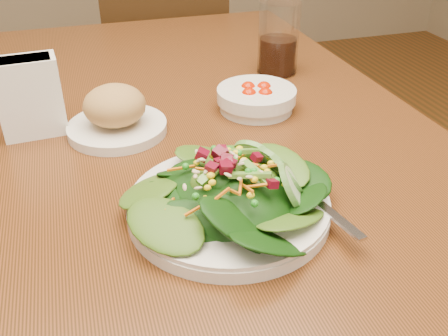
{
  "coord_description": "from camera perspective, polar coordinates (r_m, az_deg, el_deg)",
  "views": [
    {
      "loc": [
        -0.12,
        -0.69,
        1.13
      ],
      "look_at": [
        0.04,
        -0.19,
        0.8
      ],
      "focal_mm": 40.0,
      "sensor_mm": 36.0,
      "label": 1
    }
  ],
  "objects": [
    {
      "name": "dining_table",
      "position": [
        0.85,
        -6.16,
        -2.76
      ],
      "size": [
        0.9,
        1.4,
        0.75
      ],
      "color": "brown",
      "rests_on": "ground_plane"
    },
    {
      "name": "chair_far",
      "position": [
        1.83,
        -6.39,
        10.77
      ],
      "size": [
        0.48,
        0.48,
        0.9
      ],
      "rotation": [
        0.0,
        0.0,
        2.98
      ],
      "color": "black",
      "rests_on": "ground_plane"
    },
    {
      "name": "salad_plate",
      "position": [
        0.62,
        1.35,
        -2.95
      ],
      "size": [
        0.26,
        0.25,
        0.07
      ],
      "rotation": [
        0.0,
        0.0,
        0.23
      ],
      "color": "white",
      "rests_on": "dining_table"
    },
    {
      "name": "bread_plate",
      "position": [
        0.82,
        -12.27,
        6.04
      ],
      "size": [
        0.16,
        0.16,
        0.08
      ],
      "color": "white",
      "rests_on": "dining_table"
    },
    {
      "name": "tomato_bowl",
      "position": [
        0.89,
        3.71,
        7.94
      ],
      "size": [
        0.14,
        0.14,
        0.05
      ],
      "color": "white",
      "rests_on": "dining_table"
    },
    {
      "name": "drinking_glass",
      "position": [
        1.05,
        6.21,
        14.0
      ],
      "size": [
        0.08,
        0.08,
        0.14
      ],
      "color": "silver",
      "rests_on": "dining_table"
    },
    {
      "name": "napkin_holder",
      "position": [
        0.85,
        -21.36,
        7.78
      ],
      "size": [
        0.1,
        0.06,
        0.13
      ],
      "rotation": [
        0.0,
        0.0,
        0.07
      ],
      "color": "white",
      "rests_on": "dining_table"
    }
  ]
}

